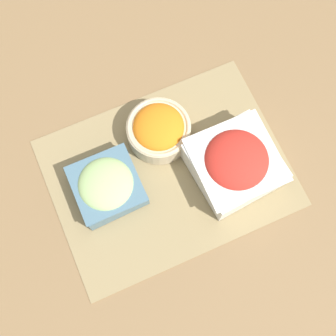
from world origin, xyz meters
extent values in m
plane|color=olive|center=(0.00, 0.00, 0.00)|extent=(3.00, 3.00, 0.00)
cube|color=#937F56|center=(0.00, 0.00, 0.00)|extent=(0.49, 0.37, 0.00)
cube|color=slate|center=(0.13, -0.02, 0.03)|extent=(0.13, 0.13, 0.04)
cube|color=slate|center=(0.13, -0.02, 0.05)|extent=(0.13, 0.13, 0.00)
ellipsoid|color=#A8CC7F|center=(0.13, -0.02, 0.05)|extent=(0.11, 0.11, 0.04)
cylinder|color=beige|center=(-0.02, -0.08, 0.03)|extent=(0.13, 0.13, 0.05)
torus|color=beige|center=(-0.02, -0.08, 0.05)|extent=(0.13, 0.13, 0.01)
ellipsoid|color=orange|center=(-0.02, -0.08, 0.05)|extent=(0.11, 0.11, 0.04)
cube|color=white|center=(-0.13, 0.05, 0.04)|extent=(0.18, 0.18, 0.06)
cube|color=white|center=(-0.13, 0.05, 0.07)|extent=(0.16, 0.16, 0.00)
ellipsoid|color=red|center=(-0.13, 0.05, 0.07)|extent=(0.13, 0.13, 0.06)
camera|label=1|loc=(0.11, 0.26, 0.94)|focal=50.00mm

